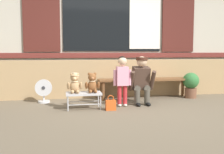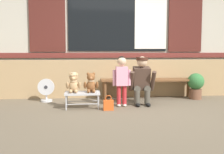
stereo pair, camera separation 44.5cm
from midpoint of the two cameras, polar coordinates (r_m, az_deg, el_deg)
name	(u,v)px [view 2 (the right image)]	position (r m, az deg, el deg)	size (l,w,h in m)	color
ground_plane	(130,110)	(4.89, 6.46, -6.91)	(60.00, 60.00, 0.00)	brown
brick_low_wall	(120,78)	(6.21, 3.75, -0.27)	(7.49, 0.25, 0.85)	tan
shop_facade	(118,21)	(6.73, 3.12, 11.81)	(7.64, 0.26, 3.56)	#B7B2A3
wooden_bench_long	(148,82)	(5.99, 9.85, -1.06)	(2.10, 0.40, 0.44)	brown
small_display_bench	(82,94)	(4.94, -3.77, -3.63)	(0.64, 0.36, 0.30)	#BCBCC1
teddy_bear_with_hat	(73,83)	(4.91, -5.65, -1.27)	(0.28, 0.27, 0.36)	tan
teddy_bear_plain	(91,83)	(4.92, -1.92, -1.33)	(0.28, 0.26, 0.36)	brown
child_standing	(122,75)	(5.07, 4.60, 0.31)	(0.35, 0.18, 0.96)	#B7282D
adult_crouching	(142,80)	(5.27, 8.80, -0.75)	(0.50, 0.49, 0.95)	#4C473D
handbag_on_ground	(108,105)	(4.80, 1.90, -5.95)	(0.18, 0.11, 0.27)	#DB561E
potted_plant	(196,84)	(6.21, 19.37, -1.52)	(0.36, 0.36, 0.57)	brown
floor_fan	(46,90)	(5.68, -11.67, -2.80)	(0.34, 0.24, 0.48)	silver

